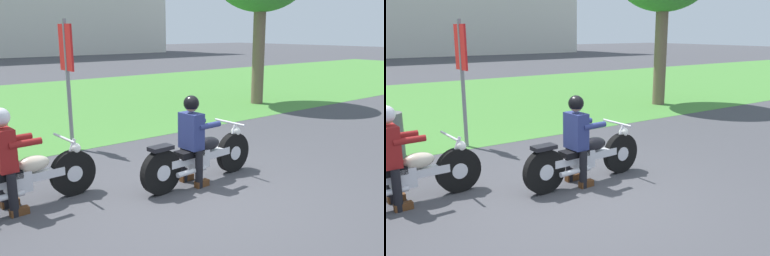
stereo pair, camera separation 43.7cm
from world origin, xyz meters
The scene contains 7 objects.
ground centered at (0.00, 0.00, 0.00)m, with size 120.00×120.00×0.00m, color #424247.
grass_verge centered at (0.00, 9.31, 0.00)m, with size 60.00×12.00×0.01m, color #478438.
motorcycle_lead centered at (0.41, 0.43, 0.41)m, with size 2.22×0.66×0.90m.
rider_lead centered at (0.24, 0.42, 0.83)m, with size 0.56×0.48×1.42m.
motorcycle_follow centered at (-2.13, 1.13, 0.41)m, with size 2.17×0.66×0.90m.
rider_follow centered at (-2.30, 1.12, 0.83)m, with size 0.56×0.48×1.42m.
sign_banner centered at (-0.44, 3.55, 1.72)m, with size 0.08×0.60×2.60m.
Camera 1 is at (-3.58, -4.41, 2.36)m, focal length 38.63 mm.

